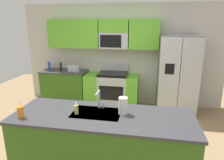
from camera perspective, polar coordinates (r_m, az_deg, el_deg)
ground_plane at (r=3.82m, az=-2.29°, el=-17.80°), size 9.00×9.00×0.00m
kitchen_wall_unit at (r=5.30m, az=0.93°, el=8.83°), size 5.20×0.43×2.60m
back_counter at (r=5.62m, az=-13.08°, el=-1.85°), size 1.19×0.63×0.90m
range_oven at (r=5.26m, az=-0.08°, el=-2.74°), size 1.36×0.61×1.10m
refrigerator at (r=5.03m, az=17.97°, el=1.32°), size 0.90×0.76×1.85m
island_counter at (r=3.03m, az=-2.57°, el=-17.45°), size 2.50×0.91×0.90m
toaster at (r=5.33m, az=-10.72°, el=3.33°), size 0.28×0.16×0.18m
pepper_mill at (r=5.52m, az=-14.28°, el=3.74°), size 0.05×0.05×0.22m
bottle_blue at (r=5.68m, az=-17.36°, el=3.89°), size 0.07×0.07×0.23m
sink_faucet at (r=2.94m, az=-3.68°, el=-5.12°), size 0.08×0.21×0.28m
drink_cup_orange at (r=2.97m, az=-24.46°, el=-8.22°), size 0.08×0.08×0.27m
soap_dispenser at (r=2.85m, az=-10.04°, el=-8.16°), size 0.06×0.06×0.17m
paper_towel_roll at (r=2.80m, az=3.14°, el=-7.27°), size 0.12×0.12×0.24m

